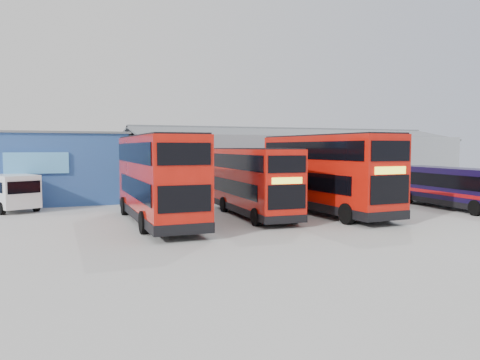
{
  "coord_description": "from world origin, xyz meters",
  "views": [
    {
      "loc": [
        -13.08,
        -19.5,
        4.02
      ],
      "look_at": [
        -2.79,
        6.02,
        2.1
      ],
      "focal_mm": 35.0,
      "sensor_mm": 36.0,
      "label": 1
    }
  ],
  "objects_px": {
    "single_decker_blue": "(456,189)",
    "double_decker_centre": "(253,182)",
    "office_block": "(38,167)",
    "panel_van": "(8,190)",
    "double_decker_right": "(326,175)",
    "maintenance_shed": "(290,162)",
    "double_decker_left": "(158,180)"
  },
  "relations": [
    {
      "from": "single_decker_blue",
      "to": "double_decker_centre",
      "type": "bearing_deg",
      "value": -3.57
    },
    {
      "from": "office_block",
      "to": "single_decker_blue",
      "type": "bearing_deg",
      "value": -30.17
    },
    {
      "from": "panel_van",
      "to": "double_decker_right",
      "type": "bearing_deg",
      "value": -49.36
    },
    {
      "from": "double_decker_right",
      "to": "single_decker_blue",
      "type": "distance_m",
      "value": 9.14
    },
    {
      "from": "office_block",
      "to": "panel_van",
      "type": "xyz_separation_m",
      "value": [
        -1.71,
        -4.45,
        -1.28
      ]
    },
    {
      "from": "panel_van",
      "to": "maintenance_shed",
      "type": "bearing_deg",
      "value": -8.28
    },
    {
      "from": "double_decker_left",
      "to": "panel_van",
      "type": "distance_m",
      "value": 11.7
    },
    {
      "from": "maintenance_shed",
      "to": "double_decker_centre",
      "type": "distance_m",
      "value": 17.86
    },
    {
      "from": "maintenance_shed",
      "to": "office_block",
      "type": "bearing_deg",
      "value": -174.79
    },
    {
      "from": "double_decker_left",
      "to": "double_decker_right",
      "type": "xyz_separation_m",
      "value": [
        10.25,
        -0.07,
        0.06
      ]
    },
    {
      "from": "maintenance_shed",
      "to": "panel_van",
      "type": "distance_m",
      "value": 24.61
    },
    {
      "from": "office_block",
      "to": "double_decker_right",
      "type": "relative_size",
      "value": 1.08
    },
    {
      "from": "double_decker_centre",
      "to": "panel_van",
      "type": "relative_size",
      "value": 1.67
    },
    {
      "from": "double_decker_right",
      "to": "panel_van",
      "type": "height_order",
      "value": "double_decker_right"
    },
    {
      "from": "double_decker_left",
      "to": "double_decker_centre",
      "type": "bearing_deg",
      "value": -174.57
    },
    {
      "from": "single_decker_blue",
      "to": "panel_van",
      "type": "bearing_deg",
      "value": -15.62
    },
    {
      "from": "single_decker_blue",
      "to": "panel_van",
      "type": "relative_size",
      "value": 1.77
    },
    {
      "from": "office_block",
      "to": "double_decker_left",
      "type": "relative_size",
      "value": 1.11
    },
    {
      "from": "maintenance_shed",
      "to": "double_decker_centre",
      "type": "height_order",
      "value": "maintenance_shed"
    },
    {
      "from": "maintenance_shed",
      "to": "double_decker_centre",
      "type": "relative_size",
      "value": 3.2
    },
    {
      "from": "office_block",
      "to": "panel_van",
      "type": "bearing_deg",
      "value": -110.98
    },
    {
      "from": "double_decker_centre",
      "to": "panel_van",
      "type": "xyz_separation_m",
      "value": [
        -13.49,
        8.17,
        -0.68
      ]
    },
    {
      "from": "double_decker_right",
      "to": "panel_van",
      "type": "distance_m",
      "value": 20.08
    },
    {
      "from": "double_decker_left",
      "to": "panel_van",
      "type": "height_order",
      "value": "double_decker_left"
    },
    {
      "from": "double_decker_left",
      "to": "double_decker_centre",
      "type": "xyz_separation_m",
      "value": [
        5.7,
        0.5,
        -0.33
      ]
    },
    {
      "from": "maintenance_shed",
      "to": "panel_van",
      "type": "bearing_deg",
      "value": -164.76
    },
    {
      "from": "maintenance_shed",
      "to": "double_decker_right",
      "type": "relative_size",
      "value": 2.68
    },
    {
      "from": "office_block",
      "to": "double_decker_left",
      "type": "distance_m",
      "value": 14.47
    },
    {
      "from": "panel_van",
      "to": "double_decker_left",
      "type": "bearing_deg",
      "value": -71.56
    },
    {
      "from": "single_decker_blue",
      "to": "panel_van",
      "type": "height_order",
      "value": "single_decker_blue"
    },
    {
      "from": "double_decker_centre",
      "to": "maintenance_shed",
      "type": "bearing_deg",
      "value": 58.13
    },
    {
      "from": "maintenance_shed",
      "to": "single_decker_blue",
      "type": "xyz_separation_m",
      "value": [
        3.29,
        -16.71,
        -1.27
      ]
    }
  ]
}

